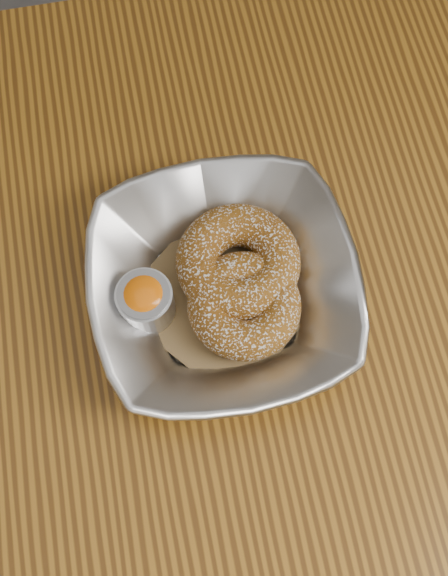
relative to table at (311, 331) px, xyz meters
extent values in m
plane|color=#565659|center=(0.00, 0.00, -0.65)|extent=(4.00, 4.00, 0.00)
cube|color=brown|center=(0.00, 0.00, 0.08)|extent=(1.20, 0.80, 0.04)
imported|color=#B7B9BE|center=(-0.09, 0.02, 0.13)|extent=(0.24, 0.24, 0.06)
cube|color=brown|center=(-0.09, 0.02, 0.11)|extent=(0.20, 0.20, 0.00)
torus|color=brown|center=(-0.07, 0.04, 0.13)|extent=(0.13, 0.13, 0.04)
torus|color=brown|center=(-0.08, 0.00, 0.13)|extent=(0.11, 0.11, 0.04)
cylinder|color=#B7B9BE|center=(-0.16, 0.02, 0.13)|extent=(0.05, 0.05, 0.04)
cylinder|color=gray|center=(-0.16, 0.02, 0.13)|extent=(0.05, 0.05, 0.04)
ellipsoid|color=#FF6C07|center=(-0.16, 0.02, 0.14)|extent=(0.04, 0.04, 0.03)
camera|label=1|loc=(-0.13, -0.19, 0.69)|focal=42.00mm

